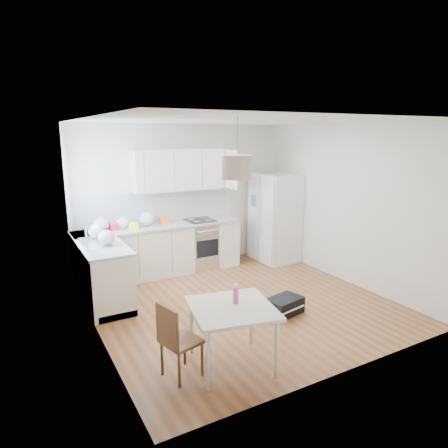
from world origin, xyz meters
name	(u,v)px	position (x,y,z in m)	size (l,w,h in m)	color
floor	(240,302)	(0.00, 0.00, 0.00)	(4.20, 4.20, 0.00)	brown
ceiling	(242,120)	(0.00, 0.00, 2.70)	(4.20, 4.20, 0.00)	white
wall_back	(184,197)	(0.00, 2.10, 1.35)	(4.20, 4.20, 0.00)	beige
wall_left	(92,233)	(-2.10, 0.00, 1.35)	(4.20, 4.20, 0.00)	beige
wall_right	(346,204)	(2.10, 0.00, 1.35)	(4.20, 4.20, 0.00)	beige
window_glassblock	(75,189)	(-2.09, 1.15, 1.75)	(0.02, 1.00, 1.00)	#BFE0F9
cabinets_back	(161,251)	(-0.60, 1.80, 0.44)	(3.00, 0.60, 0.88)	white
cabinets_left	(101,271)	(-1.80, 1.20, 0.44)	(0.60, 1.80, 0.88)	white
counter_back	(160,226)	(-0.60, 1.80, 0.90)	(3.02, 0.64, 0.04)	#A2A5A7
counter_left	(99,243)	(-1.80, 1.20, 0.90)	(0.64, 1.82, 0.04)	#A2A5A7
backsplash_back	(154,207)	(-0.60, 2.09, 1.21)	(3.00, 0.01, 0.58)	white
backsplash_left	(77,225)	(-2.09, 1.20, 1.21)	(0.01, 1.80, 0.58)	white
upper_cabinets	(179,170)	(-0.15, 1.94, 1.88)	(1.70, 0.32, 0.75)	white
range_oven	(200,245)	(0.20, 1.80, 0.44)	(0.50, 0.61, 0.88)	silver
sink	(99,242)	(-1.80, 1.15, 0.92)	(0.50, 0.80, 0.16)	silver
refrigerator	(276,217)	(1.74, 1.51, 0.88)	(0.84, 0.88, 1.76)	white
dining_table	(232,313)	(-0.95, -1.38, 0.62)	(1.04, 1.04, 0.69)	#BDB6A2
dining_chair	(182,339)	(-1.51, -1.31, 0.42)	(0.35, 0.35, 0.84)	#4F2717
drink_bottle	(236,294)	(-0.86, -1.32, 0.80)	(0.06, 0.06, 0.22)	#DA3C7F
gym_bag	(284,306)	(0.36, -0.63, 0.12)	(0.51, 0.34, 0.24)	black
pendant_lamp	(237,167)	(-0.80, -1.22, 2.18)	(0.32, 0.32, 0.25)	#BEAE92
grocery_bag_a	(101,225)	(-1.63, 1.80, 1.04)	(0.26, 0.22, 0.24)	silver
grocery_bag_b	(123,223)	(-1.25, 1.86, 1.02)	(0.21, 0.18, 0.19)	silver
grocery_bag_c	(147,219)	(-0.82, 1.85, 1.05)	(0.28, 0.24, 0.25)	silver
grocery_bag_d	(96,231)	(-1.78, 1.41, 1.03)	(0.25, 0.21, 0.22)	silver
grocery_bag_e	(107,237)	(-1.73, 0.96, 1.03)	(0.24, 0.21, 0.22)	silver
snack_orange	(165,220)	(-0.48, 1.86, 0.98)	(0.17, 0.11, 0.12)	#F94616
snack_yellow	(134,226)	(-1.09, 1.73, 0.98)	(0.16, 0.10, 0.11)	yellow
snack_red	(115,227)	(-1.40, 1.82, 0.98)	(0.17, 0.10, 0.12)	red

